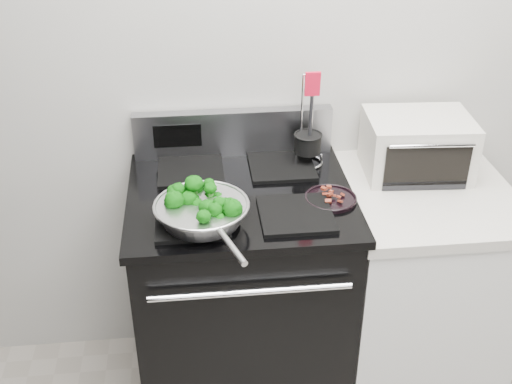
{
  "coord_description": "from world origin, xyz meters",
  "views": [
    {
      "loc": [
        -0.45,
        -0.52,
        2.09
      ],
      "look_at": [
        -0.25,
        1.36,
        0.98
      ],
      "focal_mm": 45.0,
      "sensor_mm": 36.0,
      "label": 1
    }
  ],
  "objects": [
    {
      "name": "counter",
      "position": [
        0.39,
        1.41,
        0.46
      ],
      "size": [
        0.62,
        0.68,
        0.92
      ],
      "color": "white",
      "rests_on": "floor"
    },
    {
      "name": "toaster_oven",
      "position": [
        0.38,
        1.55,
        1.03
      ],
      "size": [
        0.4,
        0.32,
        0.22
      ],
      "rotation": [
        0.0,
        0.0,
        -0.06
      ],
      "color": "silver",
      "rests_on": "counter"
    },
    {
      "name": "bacon_plate",
      "position": [
        0.0,
        1.33,
        0.97
      ],
      "size": [
        0.18,
        0.18,
        0.04
      ],
      "rotation": [
        0.0,
        0.0,
        -0.41
      ],
      "color": "black",
      "rests_on": "gas_range"
    },
    {
      "name": "skillet",
      "position": [
        -0.44,
        1.22,
        1.0
      ],
      "size": [
        0.31,
        0.48,
        0.07
      ],
      "rotation": [
        0.0,
        0.0,
        0.33
      ],
      "color": "silver",
      "rests_on": "gas_range"
    },
    {
      "name": "gas_range",
      "position": [
        -0.3,
        1.41,
        0.49
      ],
      "size": [
        0.79,
        0.69,
        1.13
      ],
      "color": "black",
      "rests_on": "floor"
    },
    {
      "name": "broccoli_pile",
      "position": [
        -0.44,
        1.22,
        1.02
      ],
      "size": [
        0.24,
        0.24,
        0.08
      ],
      "primitive_type": null,
      "color": "#043005",
      "rests_on": "skillet"
    },
    {
      "name": "back_wall",
      "position": [
        0.0,
        1.75,
        1.35
      ],
      "size": [
        4.0,
        0.02,
        2.7
      ],
      "primitive_type": "cube",
      "color": "beige",
      "rests_on": "ground"
    },
    {
      "name": "utensil_holder",
      "position": [
        -0.03,
        1.6,
        1.02
      ],
      "size": [
        0.12,
        0.12,
        0.37
      ],
      "rotation": [
        0.0,
        0.0,
        0.0
      ],
      "color": "silver",
      "rests_on": "gas_range"
    }
  ]
}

